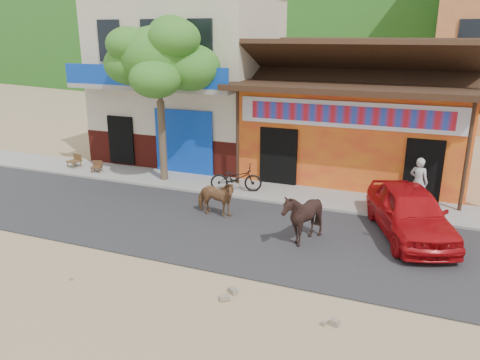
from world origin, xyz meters
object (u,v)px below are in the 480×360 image
object	(u,v)px
pedestrian	(418,182)
cow_tan	(215,198)
scooter	(236,178)
cafe_chair_right	(96,162)
red_car	(410,212)
cow_dark	(302,217)
cafe_chair_left	(73,155)
tree	(160,101)

from	to	relation	value
pedestrian	cow_tan	bearing A→B (deg)	47.49
pedestrian	scooter	bearing A→B (deg)	27.49
cow_tan	cafe_chair_right	xyz separation A→B (m)	(-6.37, 2.36, -0.09)
red_car	pedestrian	world-z (taller)	pedestrian
cow_tan	cafe_chair_right	distance (m)	6.79
red_car	cafe_chair_right	xyz separation A→B (m)	(-12.02, 1.71, -0.22)
scooter	cafe_chair_right	distance (m)	6.15
cow_dark	cafe_chair_right	size ratio (longest dim) A/B	1.82
pedestrian	cafe_chair_right	distance (m)	12.18
scooter	cafe_chair_left	size ratio (longest dim) A/B	1.83
cow_tan	cafe_chair_left	xyz separation A→B (m)	(-7.72, 2.62, -0.01)
scooter	cafe_chair_left	xyz separation A→B (m)	(-7.50, 0.38, 0.02)
pedestrian	cafe_chair_left	world-z (taller)	pedestrian
cow_tan	cow_dark	distance (m)	3.14
red_car	cafe_chair_left	size ratio (longest dim) A/B	4.18
cow_dark	cafe_chair_left	bearing A→B (deg)	-134.59
pedestrian	cafe_chair_right	world-z (taller)	pedestrian
red_car	scooter	distance (m)	6.08
cow_dark	cafe_chair_right	distance (m)	9.93
red_car	cow_dark	bearing A→B (deg)	-169.70
cow_tan	pedestrian	distance (m)	6.56
tree	red_car	world-z (taller)	tree
scooter	pedestrian	xyz separation A→B (m)	(6.00, 0.85, 0.32)
red_car	cafe_chair_right	bearing A→B (deg)	151.26
scooter	cafe_chair_right	world-z (taller)	scooter
scooter	cafe_chair_right	xyz separation A→B (m)	(-6.15, 0.13, -0.07)
red_car	scooter	xyz separation A→B (m)	(-5.87, 1.58, -0.15)
tree	cafe_chair_right	bearing A→B (deg)	-177.14
pedestrian	cafe_chair_left	xyz separation A→B (m)	(-13.50, -0.47, -0.30)
cafe_chair_left	cafe_chair_right	xyz separation A→B (m)	(1.35, -0.26, -0.09)
cow_tan	red_car	bearing A→B (deg)	-81.21
tree	pedestrian	bearing A→B (deg)	3.60
red_car	pedestrian	size ratio (longest dim) A/B	2.59
tree	scooter	xyz separation A→B (m)	(3.10, -0.28, -2.52)
red_car	pedestrian	xyz separation A→B (m)	(0.13, 2.43, 0.17)
cow_dark	pedestrian	size ratio (longest dim) A/B	0.93
cow_dark	pedestrian	xyz separation A→B (m)	(2.78, 4.03, 0.13)
cow_tan	scooter	xyz separation A→B (m)	(-0.22, 2.23, -0.02)
cow_tan	pedestrian	bearing A→B (deg)	-59.69
pedestrian	cafe_chair_right	size ratio (longest dim) A/B	1.96
tree	cafe_chair_left	bearing A→B (deg)	178.65
cafe_chair_right	cow_dark	bearing A→B (deg)	-37.45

